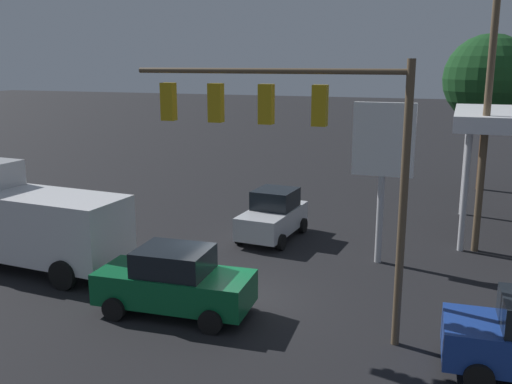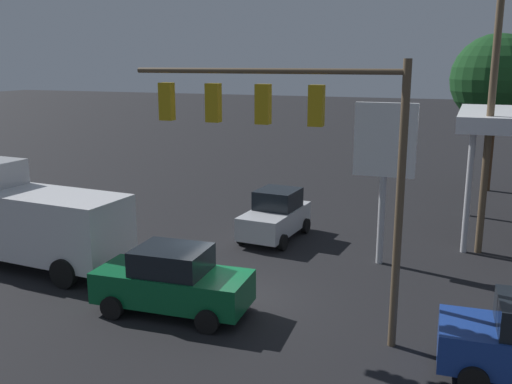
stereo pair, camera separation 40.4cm
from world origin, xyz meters
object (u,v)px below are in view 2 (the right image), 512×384
at_px(sedan_far, 173,281).
at_px(delivery_truck, 31,219).
at_px(hatchback_crossing, 276,215).
at_px(utility_pole, 492,97).
at_px(price_sign, 385,149).
at_px(traffic_signal_assembly, 288,129).
at_px(street_tree, 496,80).

distance_m(sedan_far, delivery_truck, 6.68).
distance_m(sedan_far, hatchback_crossing, 7.71).
height_order(utility_pole, sedan_far, utility_pole).
bearing_deg(hatchback_crossing, price_sign, 76.12).
bearing_deg(utility_pole, delivery_truck, 26.12).
bearing_deg(utility_pole, hatchback_crossing, 7.81).
height_order(traffic_signal_assembly, street_tree, street_tree).
relative_size(price_sign, delivery_truck, 0.82).
bearing_deg(delivery_truck, sedan_far, 169.35).
bearing_deg(utility_pole, street_tree, -91.85).
distance_m(traffic_signal_assembly, sedan_far, 5.51).
bearing_deg(delivery_truck, hatchback_crossing, -134.88).
bearing_deg(delivery_truck, traffic_signal_assembly, 175.62).
height_order(price_sign, street_tree, street_tree).
bearing_deg(street_tree, hatchback_crossing, 57.12).
height_order(sedan_far, delivery_truck, delivery_truck).
relative_size(utility_pole, street_tree, 1.29).
xyz_separation_m(traffic_signal_assembly, delivery_truck, (9.71, -1.34, -3.67)).
height_order(sedan_far, street_tree, street_tree).
xyz_separation_m(sedan_far, street_tree, (-8.50, -20.21, 5.12)).
relative_size(traffic_signal_assembly, utility_pole, 0.66).
relative_size(delivery_truck, street_tree, 0.82).
height_order(traffic_signal_assembly, utility_pole, utility_pole).
height_order(hatchback_crossing, street_tree, street_tree).
distance_m(traffic_signal_assembly, price_sign, 6.30).
distance_m(utility_pole, street_tree, 11.46).
relative_size(hatchback_crossing, street_tree, 0.46).
bearing_deg(hatchback_crossing, traffic_signal_assembly, 25.43).
relative_size(price_sign, hatchback_crossing, 1.45).
height_order(utility_pole, price_sign, utility_pole).
bearing_deg(sedan_far, street_tree, -116.15).
xyz_separation_m(traffic_signal_assembly, street_tree, (-5.22, -19.93, 0.70)).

